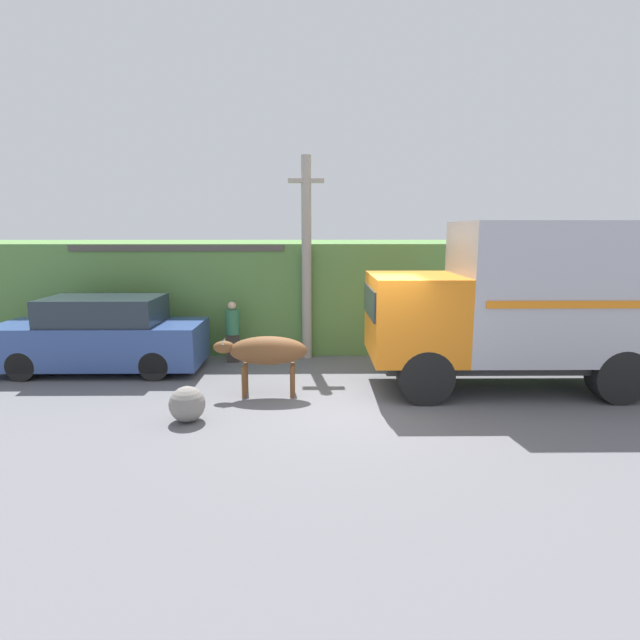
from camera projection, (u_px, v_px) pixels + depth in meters
The scene contains 9 objects.
ground_plane at pixel (358, 402), 9.77m from camera, with size 60.00×60.00×0.00m, color slate.
hillside_embankment at pixel (341, 288), 15.97m from camera, with size 32.00×5.75×2.97m.
building_backdrop at pixel (191, 295), 14.38m from camera, with size 5.55×2.70×2.95m.
cargo_truck at pixel (528, 301), 10.30m from camera, with size 6.06×2.26×3.50m.
brown_cow at pixel (266, 351), 10.04m from camera, with size 1.89×0.58×1.23m.
parked_suv at pixel (102, 336), 11.78m from camera, with size 4.77×1.73×1.79m.
pedestrian_on_hill at pixel (233, 329), 12.64m from camera, with size 0.38×0.38×1.56m.
utility_pole at pixel (307, 256), 12.75m from camera, with size 0.90×0.25×5.16m.
roadside_rock at pixel (187, 404), 8.75m from camera, with size 0.63×0.63×0.63m.
Camera 1 is at (-0.84, -9.32, 3.33)m, focal length 28.00 mm.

